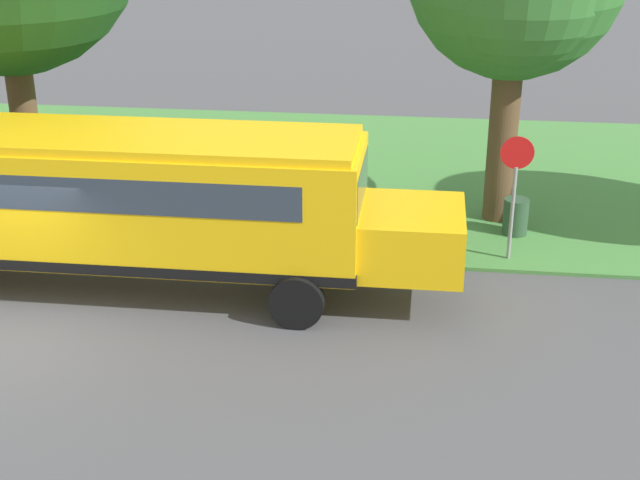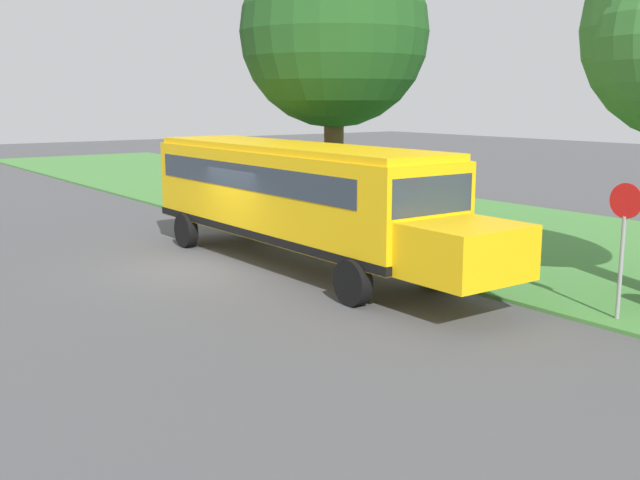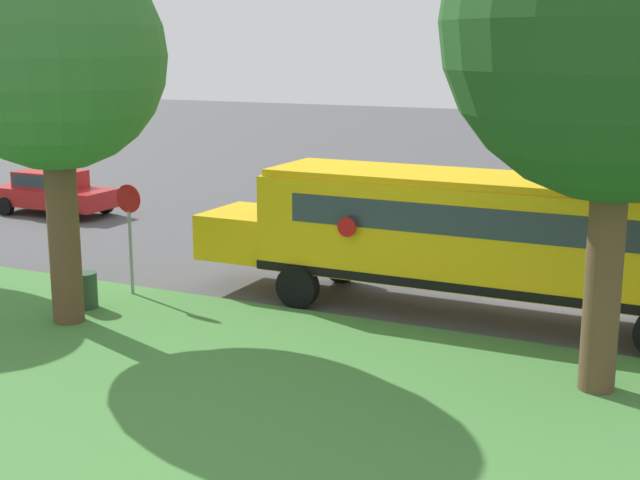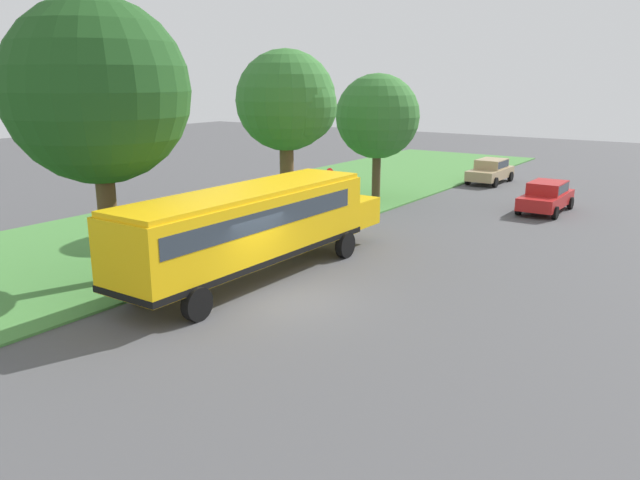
{
  "view_description": "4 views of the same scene",
  "coord_description": "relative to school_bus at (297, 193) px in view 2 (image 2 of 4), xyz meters",
  "views": [
    {
      "loc": [
        12.98,
        7.33,
        7.69
      ],
      "look_at": [
        -0.55,
        5.62,
        1.99
      ],
      "focal_mm": 50.0,
      "sensor_mm": 36.0,
      "label": 1
    },
    {
      "loc": [
        8.41,
        17.08,
        4.3
      ],
      "look_at": [
        -1.63,
        3.31,
        1.09
      ],
      "focal_mm": 42.0,
      "sensor_mm": 36.0,
      "label": 2
    },
    {
      "loc": [
        -21.26,
        -3.98,
        5.98
      ],
      "look_at": [
        -2.03,
        5.33,
        1.26
      ],
      "focal_mm": 50.0,
      "sensor_mm": 36.0,
      "label": 3
    },
    {
      "loc": [
        11.22,
        -14.51,
        6.73
      ],
      "look_at": [
        -0.36,
        2.23,
        1.43
      ],
      "focal_mm": 35.0,
      "sensor_mm": 36.0,
      "label": 4
    }
  ],
  "objects": [
    {
      "name": "grass_verge",
      "position": [
        -7.58,
        -1.2,
        -1.88
      ],
      "size": [
        12.0,
        80.0,
        0.08
      ],
      "primitive_type": "cube",
      "color": "#47843D",
      "rests_on": "ground"
    },
    {
      "name": "stop_sign",
      "position": [
        -2.18,
        7.91,
        -0.19
      ],
      "size": [
        0.08,
        0.68,
        2.74
      ],
      "color": "gray",
      "rests_on": "ground"
    },
    {
      "name": "ground_plane",
      "position": [
        2.42,
        -1.2,
        -1.92
      ],
      "size": [
        120.0,
        120.0,
        0.0
      ],
      "primitive_type": "plane",
      "color": "#4C4C4F"
    },
    {
      "name": "oak_tree_beside_bus",
      "position": [
        -3.69,
        -3.05,
        4.38
      ],
      "size": [
        5.84,
        5.84,
        9.25
      ],
      "color": "brown",
      "rests_on": "ground"
    },
    {
      "name": "school_bus",
      "position": [
        0.0,
        0.0,
        0.0
      ],
      "size": [
        2.85,
        12.42,
        3.16
      ],
      "color": "yellow",
      "rests_on": "ground"
    }
  ]
}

